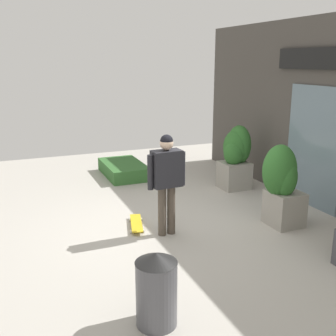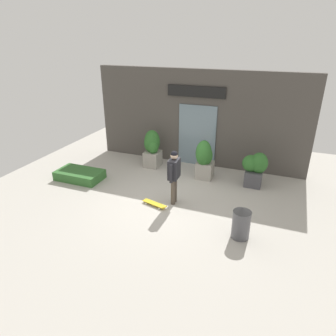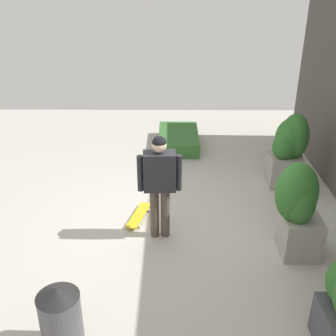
{
  "view_description": "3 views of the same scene",
  "coord_description": "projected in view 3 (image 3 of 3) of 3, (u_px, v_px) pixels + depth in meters",
  "views": [
    {
      "loc": [
        5.84,
        -2.41,
        2.72
      ],
      "look_at": [
        0.02,
        -0.01,
        1.04
      ],
      "focal_mm": 43.2,
      "sensor_mm": 36.0,
      "label": 1
    },
    {
      "loc": [
        2.9,
        -7.4,
        4.52
      ],
      "look_at": [
        0.02,
        -0.01,
        1.04
      ],
      "focal_mm": 32.08,
      "sensor_mm": 36.0,
      "label": 2
    },
    {
      "loc": [
        5.44,
        0.03,
        3.67
      ],
      "look_at": [
        0.02,
        -0.01,
        1.04
      ],
      "focal_mm": 43.69,
      "sensor_mm": 36.0,
      "label": 3
    }
  ],
  "objects": [
    {
      "name": "ground_plane",
      "position": [
        169.0,
        226.0,
        6.5
      ],
      "size": [
        12.0,
        12.0,
        0.0
      ],
      "primitive_type": "plane",
      "color": "#B2ADA3"
    },
    {
      "name": "skateboarder",
      "position": [
        160.0,
        177.0,
        5.84
      ],
      "size": [
        0.28,
        0.64,
        1.63
      ],
      "rotation": [
        0.0,
        0.0,
        -3.1
      ],
      "color": "#4C4238",
      "rests_on": "ground_plane"
    },
    {
      "name": "skateboard",
      "position": [
        139.0,
        215.0,
        6.67
      ],
      "size": [
        0.8,
        0.38,
        0.08
      ],
      "rotation": [
        0.0,
        0.0,
        -3.4
      ],
      "color": "gold",
      "rests_on": "ground_plane"
    },
    {
      "name": "hedge_ledge",
      "position": [
        178.0,
        139.0,
        9.42
      ],
      "size": [
        1.56,
        0.9,
        0.31
      ],
      "primitive_type": "cube",
      "color": "#33662D",
      "rests_on": "ground_plane"
    },
    {
      "name": "planter_box_mid",
      "position": [
        298.0,
        209.0,
        5.59
      ],
      "size": [
        0.58,
        0.68,
        1.4
      ],
      "color": "gray",
      "rests_on": "ground_plane"
    },
    {
      "name": "trash_bin",
      "position": [
        61.0,
        319.0,
        4.22
      ],
      "size": [
        0.45,
        0.45,
        0.83
      ],
      "color": "#4C4C51",
      "rests_on": "ground_plane"
    },
    {
      "name": "planter_box_right",
      "position": [
        289.0,
        147.0,
        7.48
      ],
      "size": [
        0.63,
        0.68,
        1.37
      ],
      "color": "gray",
      "rests_on": "ground_plane"
    }
  ]
}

